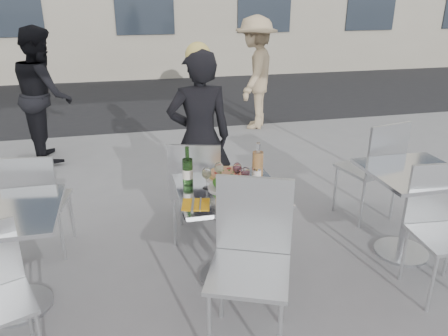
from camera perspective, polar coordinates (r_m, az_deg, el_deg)
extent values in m
plane|color=slate|center=(3.47, 0.58, -14.05)|extent=(80.00, 80.00, 0.00)
cube|color=black|center=(9.48, -8.90, 9.22)|extent=(24.00, 5.00, 0.00)
cylinder|color=#B7BABF|center=(3.47, 0.58, -13.89)|extent=(0.44, 0.44, 0.02)
cylinder|color=#B7BABF|center=(3.27, 0.61, -8.79)|extent=(0.07, 0.07, 0.72)
cube|color=silver|center=(3.10, 0.63, -2.98)|extent=(0.72, 0.72, 0.03)
cylinder|color=#B7BABF|center=(3.50, -25.08, -15.91)|extent=(0.44, 0.44, 0.02)
cylinder|color=#B7BABF|center=(3.30, -26.08, -10.94)|extent=(0.07, 0.07, 0.72)
cube|color=silver|center=(3.14, -27.18, -5.28)|extent=(0.72, 0.72, 0.03)
cylinder|color=#B7BABF|center=(4.04, 22.09, -10.06)|extent=(0.44, 0.44, 0.02)
cylinder|color=#B7BABF|center=(3.87, 22.84, -5.52)|extent=(0.07, 0.07, 0.72)
cube|color=silver|center=(3.73, 23.65, -0.52)|extent=(0.72, 0.72, 0.03)
cylinder|color=silver|center=(4.05, -0.57, -4.71)|extent=(0.02, 0.02, 0.45)
cylinder|color=silver|center=(4.08, -5.69, -4.58)|extent=(0.02, 0.02, 0.45)
cylinder|color=silver|center=(3.72, -0.86, -7.21)|extent=(0.02, 0.02, 0.45)
cylinder|color=silver|center=(3.76, -6.45, -7.05)|extent=(0.02, 0.02, 0.45)
cube|color=silver|center=(3.79, -3.47, -2.66)|extent=(0.52, 0.52, 0.03)
cube|color=silver|center=(3.50, -3.91, -0.49)|extent=(0.42, 0.14, 0.45)
cylinder|color=silver|center=(2.66, -1.95, -20.28)|extent=(0.03, 0.03, 0.50)
cylinder|color=silver|center=(2.97, -0.38, -15.16)|extent=(0.03, 0.03, 0.50)
cylinder|color=silver|center=(2.94, 7.65, -15.82)|extent=(0.03, 0.03, 0.50)
cube|color=silver|center=(2.63, 3.26, -13.62)|extent=(0.61, 0.61, 0.03)
cube|color=silver|center=(2.69, 3.95, -6.11)|extent=(0.44, 0.21, 0.50)
cylinder|color=silver|center=(4.09, -19.24, -5.82)|extent=(0.02, 0.02, 0.44)
cylinder|color=silver|center=(4.19, -23.97, -5.85)|extent=(0.02, 0.02, 0.44)
cylinder|color=silver|center=(3.79, -20.42, -8.29)|extent=(0.02, 0.02, 0.44)
cylinder|color=silver|center=(3.90, -25.50, -8.24)|extent=(0.02, 0.02, 0.44)
cube|color=silver|center=(3.89, -22.77, -4.01)|extent=(0.47, 0.47, 0.02)
cube|color=silver|center=(3.62, -24.20, -2.05)|extent=(0.41, 0.08, 0.44)
cylinder|color=silver|center=(3.11, -24.26, -16.51)|extent=(0.02, 0.02, 0.41)
cylinder|color=silver|center=(4.70, 17.94, -1.75)|extent=(0.03, 0.03, 0.48)
cylinder|color=silver|center=(4.46, 14.30, -2.63)|extent=(0.03, 0.03, 0.48)
cylinder|color=silver|center=(4.46, 21.23, -3.50)|extent=(0.03, 0.03, 0.48)
cylinder|color=silver|center=(4.20, 17.57, -4.56)|extent=(0.03, 0.03, 0.48)
cube|color=silver|center=(4.35, 18.14, -0.08)|extent=(0.53, 0.53, 0.03)
cube|color=silver|center=(4.12, 20.63, 2.17)|extent=(0.44, 0.12, 0.48)
cylinder|color=silver|center=(3.33, 25.52, -13.50)|extent=(0.02, 0.02, 0.45)
cylinder|color=silver|center=(3.58, 22.42, -10.37)|extent=(0.02, 0.02, 0.45)
cylinder|color=silver|center=(3.77, 27.23, -9.54)|extent=(0.02, 0.02, 0.45)
cube|color=silver|center=(3.43, 27.09, -8.07)|extent=(0.46, 0.46, 0.03)
cube|color=silver|center=(3.48, 25.86, -2.98)|extent=(0.42, 0.06, 0.45)
imported|color=black|center=(4.01, -3.19, 3.92)|extent=(0.59, 0.39, 1.61)
imported|color=black|center=(6.05, -22.50, 8.86)|extent=(0.83, 0.96, 1.69)
imported|color=tan|center=(7.02, 4.11, 12.25)|extent=(1.09, 1.29, 1.74)
cylinder|color=#E5B359|center=(2.92, 1.82, -4.09)|extent=(0.30, 0.30, 0.02)
cylinder|color=beige|center=(2.92, 1.82, -3.91)|extent=(0.26, 0.26, 0.00)
cylinder|color=white|center=(3.29, 0.42, -1.05)|extent=(0.33, 0.33, 0.01)
cylinder|color=#E5B359|center=(3.29, 0.42, -0.81)|extent=(0.29, 0.29, 0.02)
cylinder|color=beige|center=(3.28, 0.42, -0.65)|extent=(0.26, 0.26, 0.00)
cylinder|color=white|center=(3.10, -0.11, -2.54)|extent=(0.22, 0.22, 0.01)
ellipsoid|color=#1F5E17|center=(3.09, -0.11, -1.88)|extent=(0.15, 0.15, 0.08)
sphere|color=#B21914|center=(3.11, 0.53, -1.50)|extent=(0.03, 0.03, 0.03)
cylinder|color=#26511E|center=(3.12, -4.76, -0.57)|extent=(0.07, 0.07, 0.20)
cone|color=#26511E|center=(3.08, -4.82, 1.15)|extent=(0.07, 0.07, 0.03)
cylinder|color=#26511E|center=(3.07, -4.84, 1.93)|extent=(0.03, 0.03, 0.10)
cylinder|color=silver|center=(3.13, -4.75, -0.74)|extent=(0.07, 0.08, 0.07)
cylinder|color=#E6AA62|center=(3.20, 4.42, 0.23)|extent=(0.08, 0.08, 0.22)
cylinder|color=white|center=(3.15, 4.49, 2.60)|extent=(0.03, 0.03, 0.08)
cylinder|color=white|center=(3.21, 4.29, -0.99)|extent=(0.06, 0.06, 0.09)
cylinder|color=silver|center=(3.19, 4.32, -0.11)|extent=(0.06, 0.06, 0.02)
cylinder|color=white|center=(3.11, -2.26, -2.60)|extent=(0.06, 0.06, 0.00)
cylinder|color=white|center=(3.09, -2.28, -1.87)|extent=(0.01, 0.01, 0.09)
ellipsoid|color=white|center=(3.06, -2.30, -0.67)|extent=(0.07, 0.07, 0.08)
ellipsoid|color=#F5EFAC|center=(3.06, -2.29, -0.85)|extent=(0.05, 0.05, 0.05)
cylinder|color=white|center=(3.20, -0.66, -1.84)|extent=(0.06, 0.06, 0.00)
cylinder|color=white|center=(3.18, -0.67, -1.13)|extent=(0.01, 0.01, 0.09)
ellipsoid|color=white|center=(3.15, -0.67, 0.04)|extent=(0.07, 0.07, 0.08)
ellipsoid|color=#F5EFAC|center=(3.16, -0.67, -0.13)|extent=(0.05, 0.05, 0.05)
cylinder|color=white|center=(3.11, 2.79, -2.54)|extent=(0.06, 0.06, 0.00)
cylinder|color=white|center=(3.10, 2.80, -1.82)|extent=(0.01, 0.01, 0.09)
ellipsoid|color=white|center=(3.07, 2.83, -0.62)|extent=(0.07, 0.07, 0.08)
ellipsoid|color=#4D0B17|center=(3.07, 2.82, -0.79)|extent=(0.05, 0.05, 0.05)
cylinder|color=white|center=(3.19, 1.72, -1.89)|extent=(0.06, 0.06, 0.00)
cylinder|color=white|center=(3.17, 1.73, -1.18)|extent=(0.01, 0.01, 0.09)
ellipsoid|color=white|center=(3.15, 1.74, -0.01)|extent=(0.07, 0.07, 0.08)
ellipsoid|color=#4D0B17|center=(3.15, 1.74, -0.18)|extent=(0.05, 0.05, 0.05)
cube|color=orange|center=(2.87, -3.70, -4.76)|extent=(0.21, 0.21, 0.00)
cube|color=#B7BABF|center=(2.87, -4.10, -4.73)|extent=(0.06, 0.20, 0.00)
cube|color=#B7BABF|center=(2.88, -3.11, -4.63)|extent=(0.05, 0.18, 0.00)
cube|color=orange|center=(3.01, 5.84, -3.52)|extent=(0.22, 0.22, 0.00)
cube|color=#B7BABF|center=(3.00, 5.48, -3.49)|extent=(0.06, 0.20, 0.00)
cube|color=#B7BABF|center=(3.02, 6.38, -3.39)|extent=(0.05, 0.18, 0.00)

